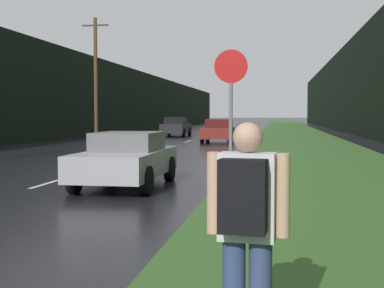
{
  "coord_description": "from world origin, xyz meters",
  "views": [
    {
      "loc": [
        5.7,
        0.69,
        1.73
      ],
      "look_at": [
        3.2,
        16.41,
        0.85
      ],
      "focal_mm": 50.0,
      "sensor_mm": 36.0,
      "label": 1
    }
  ],
  "objects": [
    {
      "name": "grass_verge",
      "position": [
        7.24,
        40.0,
        0.01
      ],
      "size": [
        6.0,
        240.0,
        0.02
      ],
      "primitive_type": "cube",
      "color": "#386028",
      "rests_on": "ground_plane"
    },
    {
      "name": "lane_stripe_c",
      "position": [
        0.0,
        13.86,
        0.0
      ],
      "size": [
        0.12,
        3.0,
        0.01
      ],
      "primitive_type": "cube",
      "color": "silver",
      "rests_on": "ground_plane"
    },
    {
      "name": "lane_stripe_d",
      "position": [
        0.0,
        20.86,
        0.0
      ],
      "size": [
        0.12,
        3.0,
        0.01
      ],
      "primitive_type": "cube",
      "color": "silver",
      "rests_on": "ground_plane"
    },
    {
      "name": "lane_stripe_e",
      "position": [
        0.0,
        27.86,
        0.0
      ],
      "size": [
        0.12,
        3.0,
        0.01
      ],
      "primitive_type": "cube",
      "color": "silver",
      "rests_on": "ground_plane"
    },
    {
      "name": "lane_stripe_f",
      "position": [
        0.0,
        34.86,
        0.0
      ],
      "size": [
        0.12,
        3.0,
        0.01
      ],
      "primitive_type": "cube",
      "color": "silver",
      "rests_on": "ground_plane"
    },
    {
      "name": "treeline_far_side",
      "position": [
        -10.24,
        50.0,
        3.27
      ],
      "size": [
        2.0,
        140.0,
        6.53
      ],
      "primitive_type": "cube",
      "color": "black",
      "rests_on": "ground_plane"
    },
    {
      "name": "treeline_near_side",
      "position": [
        13.24,
        50.0,
        4.31
      ],
      "size": [
        2.0,
        140.0,
        8.61
      ],
      "primitive_type": "cube",
      "color": "black",
      "rests_on": "ground_plane"
    },
    {
      "name": "utility_pole_far",
      "position": [
        -6.27,
        35.03,
        4.21
      ],
      "size": [
        1.8,
        0.24,
        8.15
      ],
      "color": "#4C3823",
      "rests_on": "ground_plane"
    },
    {
      "name": "stop_sign",
      "position": [
        4.86,
        10.46,
        1.73
      ],
      "size": [
        0.61,
        0.07,
        2.91
      ],
      "color": "slate",
      "rests_on": "ground_plane"
    },
    {
      "name": "hitchhiker_with_backpack",
      "position": [
        5.49,
        4.37,
        0.97
      ],
      "size": [
        0.58,
        0.44,
        1.68
      ],
      "rotation": [
        0.0,
        0.0,
        -0.1
      ],
      "color": "navy",
      "rests_on": "ground_plane"
    },
    {
      "name": "car_passing_near",
      "position": [
        2.12,
        13.11,
        0.67
      ],
      "size": [
        1.82,
        4.08,
        1.3
      ],
      "rotation": [
        0.0,
        0.0,
        3.14
      ],
      "color": "#9E9EA3",
      "rests_on": "ground_plane"
    },
    {
      "name": "car_passing_far",
      "position": [
        2.12,
        33.46,
        0.72
      ],
      "size": [
        1.84,
        4.1,
        1.45
      ],
      "rotation": [
        0.0,
        0.0,
        3.14
      ],
      "color": "maroon",
      "rests_on": "ground_plane"
    },
    {
      "name": "car_oncoming",
      "position": [
        -2.12,
        41.9,
        0.77
      ],
      "size": [
        1.89,
        4.36,
        1.53
      ],
      "color": "black",
      "rests_on": "ground_plane"
    }
  ]
}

